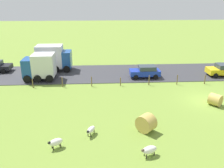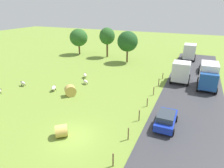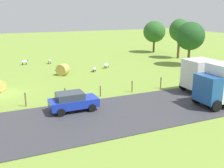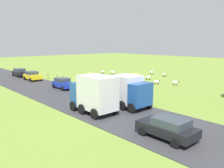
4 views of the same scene
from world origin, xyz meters
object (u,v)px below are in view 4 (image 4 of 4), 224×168
sheep_5 (148,77)px  truck_2 (94,93)px  car_0 (63,83)px  car_4 (168,127)px  sheep_0 (113,72)px  sheep_1 (165,74)px  sheep_2 (103,72)px  hay_bale_0 (135,77)px  car_1 (32,76)px  sheep_4 (152,72)px  hay_bale_1 (89,76)px  sheep_3 (157,82)px  sheep_6 (175,82)px  truck_1 (130,91)px  car_2 (20,72)px

sheep_5 → truck_2: 22.33m
car_0 → car_4: 21.22m
sheep_0 → sheep_1: size_ratio=1.23×
sheep_2 → hay_bale_0: size_ratio=0.80×
sheep_5 → truck_2: bearing=26.1°
car_0 → car_1: (0.14, -10.65, 0.01)m
sheep_4 → sheep_5: bearing=33.8°
hay_bale_1 → car_4: (12.32, 26.34, 0.28)m
hay_bale_1 → car_1: (8.77, -5.21, 0.31)m
truck_2 → car_0: (-3.85, -12.58, -1.09)m
sheep_3 → sheep_6: 2.94m
car_1 → truck_1: bearing=90.3°
truck_2 → car_2: truck_2 is taller
sheep_0 → sheep_1: (-5.71, 9.22, -0.04)m
car_0 → car_4: car_0 is taller
sheep_1 → truck_1: (21.66, 11.22, 1.33)m
sheep_1 → hay_bale_0: (8.61, -0.02, 0.25)m
sheep_6 → sheep_5: bearing=-100.9°
sheep_4 → truck_2: 29.59m
sheep_5 → truck_2: size_ratio=0.26×
hay_bale_0 → hay_bale_1: size_ratio=1.26×
sheep_3 → car_2: size_ratio=0.26×
sheep_5 → car_0: car_0 is taller
sheep_4 → hay_bale_1: hay_bale_1 is taller
sheep_0 → sheep_6: 16.16m
sheep_1 → sheep_6: (6.74, 6.91, 0.01)m
sheep_4 → sheep_0: bearing=-41.1°
hay_bale_0 → sheep_5: bearing=173.2°
car_1 → sheep_3: bearing=127.6°
sheep_5 → car_0: size_ratio=0.32×
truck_2 → car_2: 29.78m
sheep_0 → car_0: 17.32m
truck_2 → car_4: (-0.16, 8.31, -1.11)m
truck_1 → sheep_6: bearing=-163.9°
sheep_6 → sheep_1: bearing=-134.3°
sheep_4 → sheep_5: size_ratio=0.92×
sheep_3 → car_2: 27.27m
sheep_5 → car_4: 26.88m
hay_bale_0 → car_1: size_ratio=0.36×
sheep_3 → truck_1: size_ratio=0.29×
sheep_4 → sheep_1: bearing=80.9°
hay_bale_1 → car_1: 10.20m
sheep_1 → sheep_3: sheep_1 is taller
sheep_4 → car_2: 27.20m
sheep_5 → sheep_3: bearing=55.2°
hay_bale_0 → sheep_3: bearing=93.9°
sheep_1 → sheep_4: sheep_4 is taller
sheep_3 → sheep_0: bearing=-100.8°
sheep_0 → sheep_4: 8.37m
sheep_1 → sheep_6: sheep_6 is taller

